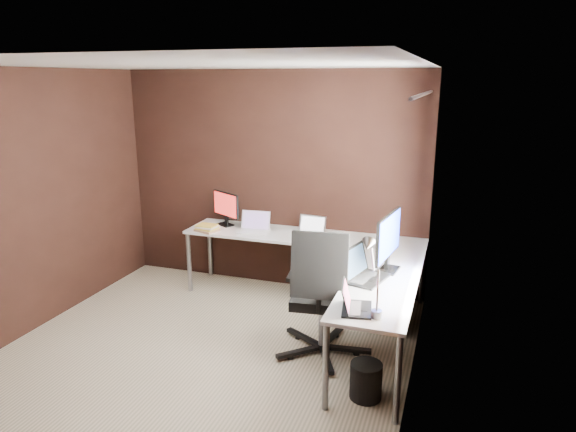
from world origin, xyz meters
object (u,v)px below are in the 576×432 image
Objects in this scene: laptop_black_big at (362,272)px; book_stack at (207,228)px; monitor_left at (226,207)px; laptop_black_small at (353,304)px; desk_lamp at (371,267)px; office_chair at (322,318)px; laptop_silver at (311,231)px; laptop_white at (254,227)px; drawer_pedestal at (383,295)px; wastebasket at (366,381)px; monitor_right at (389,239)px.

laptop_black_big is 2.10m from book_stack.
book_stack is at bearing -79.69° from monitor_left.
laptop_black_small is 0.34m from desk_lamp.
office_chair is (-0.50, 0.56, -0.74)m from desk_lamp.
laptop_silver reaches higher than book_stack.
laptop_black_big is (1.41, -1.01, 0.01)m from laptop_white.
desk_lamp is at bearing -103.31° from laptop_black_small.
office_chair is (-0.43, -0.79, 0.05)m from drawer_pedestal.
laptop_silver is 1.18m from book_stack.
laptop_white reaches higher than wastebasket.
laptop_silver is at bearing 50.24° from laptop_black_big.
laptop_silver is at bearing 24.96° from monitor_left.
monitor_right is at bearing -17.15° from laptop_black_small.
laptop_white is at bearing 168.49° from drawer_pedestal.
desk_lamp is at bearing -150.21° from laptop_black_big.
monitor_right is 1.27m from laptop_silver.
monitor_left is 2.19m from monitor_right.
laptop_white is (-1.51, 0.31, 0.48)m from drawer_pedestal.
book_stack is (-1.15, -0.23, -0.01)m from laptop_silver.
desk_lamp is at bearing -171.65° from monitor_right.
laptop_white is 1.21× the size of wastebasket.
laptop_silver is at bearing 57.88° from monitor_right.
laptop_black_small is at bearing -160.59° from laptop_black_big.
laptop_black_big is (-0.10, -0.70, 0.49)m from drawer_pedestal.
desk_lamp is 1.99× the size of wastebasket.
laptop_black_big is at bearing -4.61° from laptop_black_small.
monitor_right reaches higher than wastebasket.
drawer_pedestal is 0.50× the size of office_chair.
monitor_left is 2.60m from laptop_black_small.
desk_lamp reaches higher than wastebasket.
laptop_black_big is at bearing 92.20° from desk_lamp.
wastebasket is at bearing -53.51° from office_chair.
laptop_silver is 1.32m from office_chair.
laptop_white reaches higher than drawer_pedestal.
monitor_right is 0.95m from laptop_black_small.
laptop_black_big is at bearing 9.03° from office_chair.
book_stack reaches higher than drawer_pedestal.
monitor_right reaches higher than laptop_black_big.
laptop_black_small is at bearing -62.28° from office_chair.
drawer_pedestal is 0.85m from monitor_right.
laptop_white is at bearing 69.07° from laptop_black_big.
monitor_right is 2.23× the size of wastebasket.
laptop_silver is at bearing 1.65° from laptop_white.
laptop_silver is at bearing 156.70° from drawer_pedestal.
drawer_pedestal is 0.90m from office_chair.
book_stack is (-1.92, 0.85, -0.02)m from laptop_black_big.
drawer_pedestal is 1.48× the size of monitor_left.
desk_lamp reaches higher than laptop_silver.
laptop_silver is 1.90m from laptop_black_small.
laptop_silver is (0.64, 0.07, -0.00)m from laptop_white.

